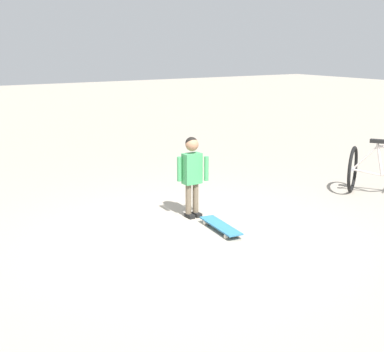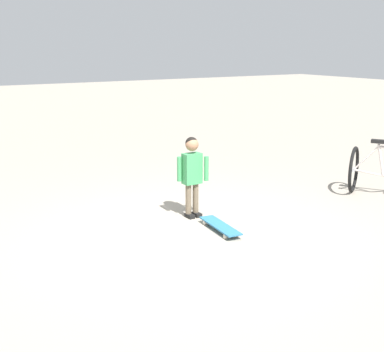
% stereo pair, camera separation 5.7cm
% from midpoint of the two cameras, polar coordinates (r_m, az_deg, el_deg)
% --- Properties ---
extents(ground_plane, '(50.00, 50.00, 0.00)m').
position_cam_midpoint_polar(ground_plane, '(6.36, 0.02, -6.32)').
color(ground_plane, '#9E9384').
extents(child_person, '(0.22, 0.37, 1.06)m').
position_cam_midpoint_polar(child_person, '(6.83, -0.23, 0.86)').
color(child_person, brown).
rests_on(child_person, ground).
extents(skateboard, '(0.79, 0.28, 0.07)m').
position_cam_midpoint_polar(skateboard, '(6.48, 2.84, -5.38)').
color(skateboard, teal).
rests_on(skateboard, ground).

